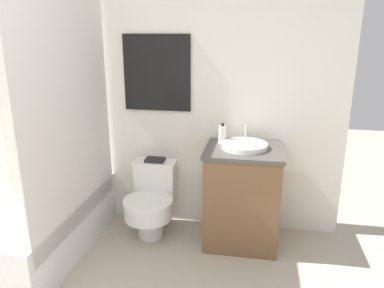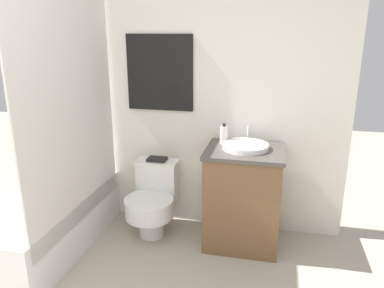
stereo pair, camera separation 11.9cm
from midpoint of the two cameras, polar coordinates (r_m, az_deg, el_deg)
wall_back at (r=3.24m, az=-6.05°, el=9.01°), size 3.12×0.07×2.50m
shower_area at (r=3.21m, az=-22.08°, el=-10.63°), size 0.62×1.38×1.98m
toilet at (r=3.24m, az=-7.25°, el=-8.45°), size 0.41×0.54×0.61m
vanity at (r=3.08m, az=6.55°, el=-7.93°), size 0.61×0.51×0.81m
sink at (r=2.94m, az=6.86°, el=-0.23°), size 0.36×0.39×0.13m
soap_bottle at (r=3.03m, az=3.53°, el=1.43°), size 0.06×0.06×0.17m
book_on_tank at (r=3.25m, az=-6.71°, el=-2.41°), size 0.16×0.12×0.02m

